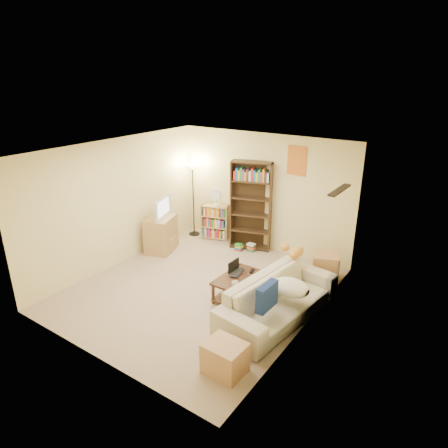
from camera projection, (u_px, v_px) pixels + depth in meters
The scene contains 19 objects.
room at pixel (198, 203), 6.59m from camera, with size 4.50×4.54×2.52m.
sofa at pixel (279, 298), 6.26m from camera, with size 1.17×2.35×0.66m, color beige.
navy_pillow at pixel (267, 296), 5.74m from camera, with size 0.43×0.13×0.39m, color navy.
cream_blanket at pixel (290, 287), 6.11m from camera, with size 0.61×0.43×0.26m, color silver.
tabby_cat at pixel (295, 252), 6.89m from camera, with size 0.52×0.24×0.18m.
coffee_table at pixel (237, 284), 6.81m from camera, with size 0.53×0.92×0.40m.
laptop at pixel (240, 273), 6.84m from camera, with size 0.32×0.42×0.03m, color black.
laptop_screen at pixel (234, 266), 6.88m from camera, with size 0.01×0.30×0.20m, color white.
mug at pixel (235, 284), 6.42m from camera, with size 0.12×0.12×0.10m, color white.
tv_remote at pixel (252, 271), 6.93m from camera, with size 0.05×0.16×0.02m, color black.
tv_stand at pixel (161, 234), 8.58m from camera, with size 0.51×0.71×0.76m, color tan.
television at pixel (159, 208), 8.37m from camera, with size 0.34×0.76×0.44m, color black.
tall_bookshelf at pixel (251, 204), 8.47m from camera, with size 0.92×0.54×1.93m.
short_bookshelf at pixel (215, 222), 9.20m from camera, with size 0.67×0.42×0.81m.
desk_fan at pixel (215, 196), 8.91m from camera, with size 0.29×0.16×0.42m.
floor_lamp at pixel (193, 179), 9.07m from camera, with size 0.29×0.29×1.70m.
side_table at pixel (325, 267), 7.39m from camera, with size 0.46×0.46×0.53m, color tan.
end_cabinet at pixel (225, 358), 5.13m from camera, with size 0.51×0.43×0.43m, color tan.
book_stacks at pixel (246, 247), 8.65m from camera, with size 0.42×0.23×0.18m.
Camera 1 is at (3.90, -4.93, 3.67)m, focal length 32.00 mm.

